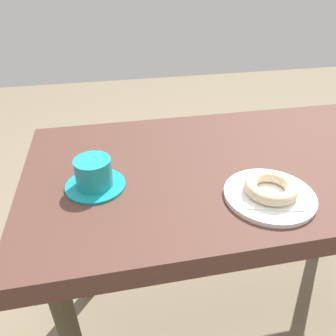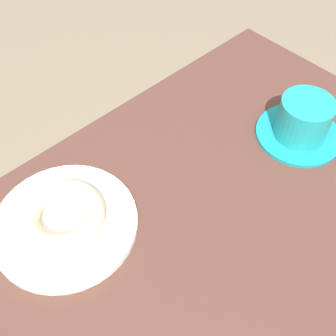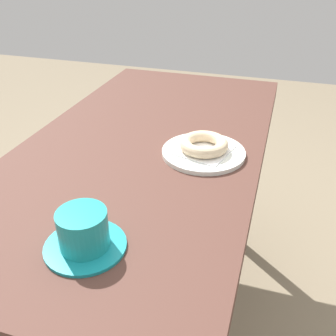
{
  "view_description": "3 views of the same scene",
  "coord_description": "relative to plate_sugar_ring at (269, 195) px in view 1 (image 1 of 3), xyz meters",
  "views": [
    {
      "loc": [
        -0.37,
        -0.7,
        1.19
      ],
      "look_at": [
        -0.25,
        -0.07,
        0.77
      ],
      "focal_mm": 34.79,
      "sensor_mm": 36.0,
      "label": 1
    },
    {
      "loc": [
        0.07,
        0.16,
        1.24
      ],
      "look_at": [
        -0.19,
        -0.12,
        0.77
      ],
      "focal_mm": 44.03,
      "sensor_mm": 36.0,
      "label": 2
    },
    {
      "loc": [
        -0.86,
        -0.33,
        1.19
      ],
      "look_at": [
        -0.2,
        -0.12,
        0.78
      ],
      "focal_mm": 40.96,
      "sensor_mm": 36.0,
      "label": 3
    }
  ],
  "objects": [
    {
      "name": "ground_plane",
      "position": [
        0.03,
        0.17,
        -0.73
      ],
      "size": [
        6.0,
        6.0,
        0.0
      ],
      "primitive_type": "plane",
      "color": "#7A6C55"
    },
    {
      "name": "table",
      "position": [
        0.03,
        0.17,
        -0.09
      ],
      "size": [
        1.21,
        0.62,
        0.73
      ],
      "color": "#4E2F26",
      "rests_on": "ground_plane"
    },
    {
      "name": "plate_sugar_ring",
      "position": [
        0.0,
        0.0,
        0.0
      ],
      "size": [
        0.21,
        0.21,
        0.01
      ],
      "primitive_type": "cylinder",
      "color": "white",
      "rests_on": "table"
    },
    {
      "name": "napkin_sugar_ring",
      "position": [
        0.0,
        -0.0,
        0.01
      ],
      "size": [
        0.15,
        0.15,
        0.0
      ],
      "primitive_type": "cube",
      "rotation": [
        0.0,
        0.0,
        -0.25
      ],
      "color": "white",
      "rests_on": "plate_sugar_ring"
    },
    {
      "name": "donut_sugar_ring",
      "position": [
        0.0,
        -0.0,
        0.02
      ],
      "size": [
        0.12,
        0.12,
        0.03
      ],
      "primitive_type": "torus",
      "color": "beige",
      "rests_on": "napkin_sugar_ring"
    },
    {
      "name": "coffee_cup",
      "position": [
        -0.39,
        0.12,
        0.03
      ],
      "size": [
        0.14,
        0.14,
        0.07
      ],
      "color": "teal",
      "rests_on": "table"
    }
  ]
}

